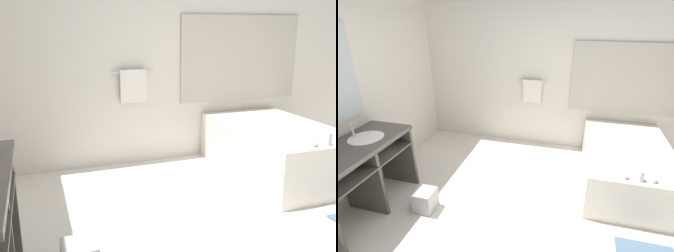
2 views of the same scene
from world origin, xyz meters
TOP-DOWN VIEW (x-y plane):
  - ground_plane at (0.00, 0.00)m, footprint 16.00×16.00m
  - wall_back_with_blinds at (0.04, 2.23)m, footprint 7.40×0.13m
  - vanity_counter at (-1.88, -0.08)m, footprint 0.61×1.30m
  - sink_faucet at (-2.05, 0.09)m, footprint 0.09×0.04m
  - bathtub at (1.17, 1.30)m, footprint 1.09×1.78m
  - waste_bin at (-1.23, 0.09)m, footprint 0.24×0.24m

SIDE VIEW (x-z plane):
  - ground_plane at x=0.00m, z-range 0.00..0.00m
  - waste_bin at x=-1.23m, z-range 0.00..0.27m
  - bathtub at x=1.17m, z-range -0.03..0.66m
  - vanity_counter at x=-1.88m, z-range 0.20..1.10m
  - sink_faucet at x=-2.05m, z-range 0.89..1.07m
  - wall_back_with_blinds at x=0.04m, z-range 0.00..2.70m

